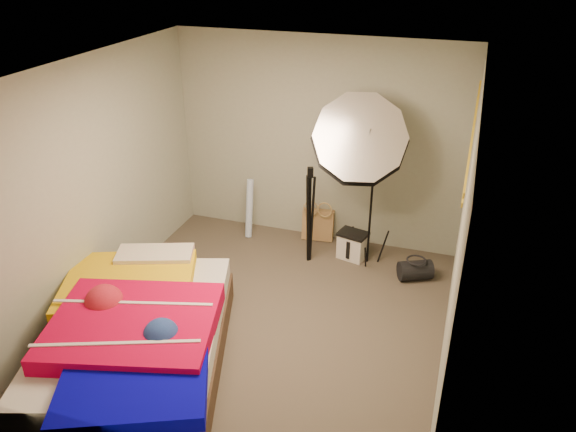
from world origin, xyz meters
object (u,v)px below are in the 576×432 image
at_px(duffel_bag, 415,270).
at_px(bed, 136,336).
at_px(camera_case, 352,246).
at_px(camera_tripod, 310,209).
at_px(photo_umbrella, 360,141).
at_px(tote_bag, 318,225).
at_px(wrapping_roll, 249,208).

height_order(duffel_bag, bed, bed).
distance_m(camera_case, camera_tripod, 0.74).
bearing_deg(camera_case, photo_umbrella, -62.57).
height_order(tote_bag, bed, bed).
height_order(camera_case, photo_umbrella, photo_umbrella).
height_order(camera_case, bed, bed).
distance_m(camera_case, bed, 2.81).
distance_m(duffel_bag, camera_tripod, 1.37).
bearing_deg(wrapping_roll, duffel_bag, -9.86).
relative_size(camera_case, duffel_bag, 0.85).
bearing_deg(camera_tripod, photo_umbrella, 2.81).
xyz_separation_m(tote_bag, duffel_bag, (1.29, -0.55, -0.08)).
xyz_separation_m(duffel_bag, bed, (-2.18, -2.20, 0.21)).
distance_m(bed, photo_umbrella, 2.94).
height_order(tote_bag, photo_umbrella, photo_umbrella).
bearing_deg(camera_case, duffel_bag, -2.68).
relative_size(tote_bag, camera_case, 1.25).
xyz_separation_m(camera_case, camera_tripod, (-0.48, -0.21, 0.52)).
xyz_separation_m(wrapping_roll, bed, (-0.04, -2.57, -0.06)).
height_order(photo_umbrella, camera_tripod, photo_umbrella).
relative_size(wrapping_roll, duffel_bag, 2.05).
distance_m(tote_bag, camera_tripod, 0.72).
relative_size(tote_bag, bed, 0.15).
relative_size(tote_bag, duffel_bag, 1.07).
bearing_deg(bed, tote_bag, 72.07).
bearing_deg(camera_tripod, wrapping_roll, 158.18).
bearing_deg(wrapping_roll, tote_bag, 12.00).
bearing_deg(photo_umbrella, wrapping_roll, 166.79).
xyz_separation_m(tote_bag, camera_tripod, (0.04, -0.54, 0.48)).
bearing_deg(duffel_bag, photo_umbrella, 151.00).
relative_size(bed, camera_tripod, 2.17).
height_order(wrapping_roll, camera_tripod, camera_tripod).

